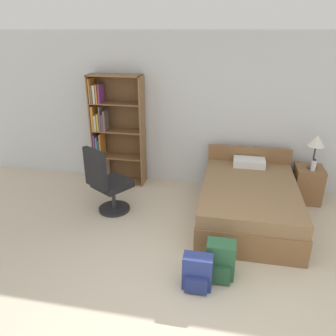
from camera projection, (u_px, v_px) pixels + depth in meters
ground_plane at (203, 330)px, 3.07m from camera, size 14.00×14.00×0.00m
wall_back at (225, 114)px, 5.48m from camera, size 9.00×0.06×2.60m
bookshelf at (111, 131)px, 5.75m from camera, size 0.91×0.33×1.92m
bed at (248, 200)px, 4.81m from camera, size 1.36×1.98×0.81m
office_chair at (107, 183)px, 4.86m from camera, size 0.69×0.72×1.07m
nightstand at (307, 184)px, 5.30m from camera, size 0.42×0.47×0.58m
table_lamp at (317, 142)px, 4.99m from camera, size 0.26×0.26×0.55m
water_bottle at (314, 165)px, 5.05m from camera, size 0.08×0.08×0.19m
backpack_green at (220, 261)px, 3.67m from camera, size 0.32×0.30×0.44m
backpack_blue at (197, 273)px, 3.51m from camera, size 0.32×0.23×0.40m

